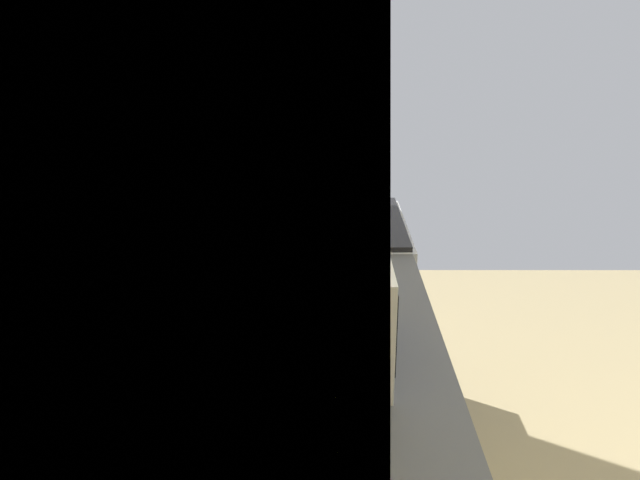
% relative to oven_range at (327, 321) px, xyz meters
% --- Properties ---
extents(wall_back, '(4.15, 0.12, 2.70)m').
position_rel_oven_range_xyz_m(wall_back, '(-1.47, 0.39, 0.88)').
color(wall_back, '#E0C380').
rests_on(wall_back, ground_plane).
extents(oven_range, '(0.69, 0.67, 1.09)m').
position_rel_oven_range_xyz_m(oven_range, '(0.00, 0.00, 0.00)').
color(oven_range, '#B7BABF').
rests_on(oven_range, ground_plane).
extents(microwave, '(0.49, 0.36, 0.30)m').
position_rel_oven_range_xyz_m(microwave, '(-1.09, 0.03, 0.59)').
color(microwave, white).
rests_on(microwave, counter_run).
extents(bowl, '(0.18, 0.18, 0.06)m').
position_rel_oven_range_xyz_m(bowl, '(-0.62, -0.11, 0.48)').
color(bowl, silver).
rests_on(bowl, counter_run).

